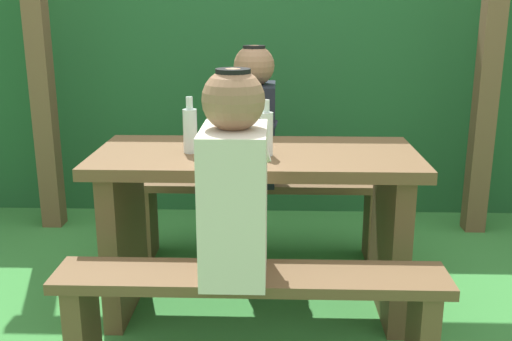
# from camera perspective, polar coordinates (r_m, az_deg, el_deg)

# --- Properties ---
(ground_plane) EXTENTS (12.00, 12.00, 0.00)m
(ground_plane) POSITION_cam_1_polar(r_m,az_deg,el_deg) (2.86, 0.00, -12.86)
(ground_plane) COLOR #388239
(hedge_backdrop) EXTENTS (6.40, 0.65, 1.63)m
(hedge_backdrop) POSITION_cam_1_polar(r_m,az_deg,el_deg) (4.24, 0.75, 8.11)
(hedge_backdrop) COLOR #21582C
(hedge_backdrop) RESTS_ON ground_plane
(pergola_post_left) EXTENTS (0.12, 0.12, 2.03)m
(pergola_post_left) POSITION_cam_1_polar(r_m,az_deg,el_deg) (3.85, -19.90, 9.47)
(pergola_post_left) COLOR brown
(pergola_post_left) RESTS_ON ground_plane
(pergola_post_right) EXTENTS (0.12, 0.12, 2.03)m
(pergola_post_right) POSITION_cam_1_polar(r_m,az_deg,el_deg) (3.79, 21.32, 9.26)
(pergola_post_right) COLOR brown
(pergola_post_right) RESTS_ON ground_plane
(picnic_table) EXTENTS (1.40, 0.64, 0.75)m
(picnic_table) POSITION_cam_1_polar(r_m,az_deg,el_deg) (2.66, 0.00, -3.20)
(picnic_table) COLOR brown
(picnic_table) RESTS_ON ground_plane
(bench_near) EXTENTS (1.40, 0.24, 0.44)m
(bench_near) POSITION_cam_1_polar(r_m,az_deg,el_deg) (2.20, -0.50, -12.68)
(bench_near) COLOR brown
(bench_near) RESTS_ON ground_plane
(bench_far) EXTENTS (1.40, 0.24, 0.44)m
(bench_far) POSITION_cam_1_polar(r_m,az_deg,el_deg) (3.27, 0.33, -3.08)
(bench_far) COLOR brown
(bench_far) RESTS_ON ground_plane
(person_white_shirt) EXTENTS (0.25, 0.35, 0.72)m
(person_white_shirt) POSITION_cam_1_polar(r_m,az_deg,el_deg) (2.03, -2.09, -1.16)
(person_white_shirt) COLOR silver
(person_white_shirt) RESTS_ON bench_near
(person_black_coat) EXTENTS (0.25, 0.35, 0.72)m
(person_black_coat) POSITION_cam_1_polar(r_m,az_deg,el_deg) (3.15, -0.18, 4.83)
(person_black_coat) COLOR black
(person_black_coat) RESTS_ON bench_far
(drinking_glass) EXTENTS (0.07, 0.07, 0.10)m
(drinking_glass) POSITION_cam_1_polar(r_m,az_deg,el_deg) (2.64, -3.44, 3.13)
(drinking_glass) COLOR silver
(drinking_glass) RESTS_ON picnic_table
(bottle_left) EXTENTS (0.06, 0.06, 0.24)m
(bottle_left) POSITION_cam_1_polar(r_m,az_deg,el_deg) (2.50, 0.97, 3.66)
(bottle_left) COLOR silver
(bottle_left) RESTS_ON picnic_table
(bottle_right) EXTENTS (0.06, 0.06, 0.24)m
(bottle_right) POSITION_cam_1_polar(r_m,az_deg,el_deg) (2.57, -6.30, 3.92)
(bottle_right) COLOR silver
(bottle_right) RESTS_ON picnic_table
(bottle_center) EXTENTS (0.06, 0.06, 0.23)m
(bottle_center) POSITION_cam_1_polar(r_m,az_deg,el_deg) (2.51, -1.59, 3.46)
(bottle_center) COLOR silver
(bottle_center) RESTS_ON picnic_table
(cell_phone) EXTENTS (0.13, 0.16, 0.01)m
(cell_phone) POSITION_cam_1_polar(r_m,az_deg,el_deg) (2.60, -0.14, 1.99)
(cell_phone) COLOR black
(cell_phone) RESTS_ON picnic_table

